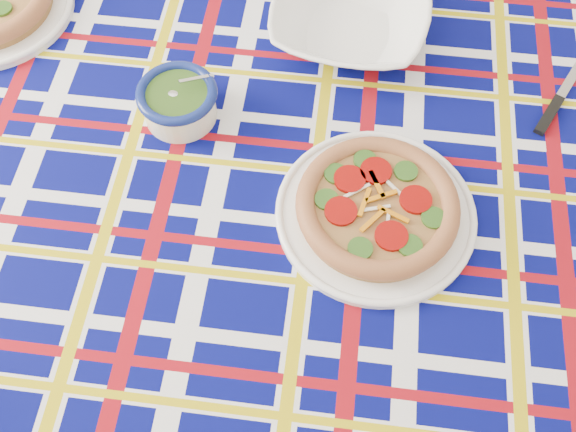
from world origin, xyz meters
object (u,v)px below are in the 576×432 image
(main_focaccia_plate, at_px, (377,206))
(pesto_bowl, at_px, (178,100))
(dining_table, at_px, (266,217))
(serving_bowl, at_px, (350,20))

(main_focaccia_plate, xyz_separation_m, pesto_bowl, (-0.39, 0.11, 0.01))
(dining_table, relative_size, main_focaccia_plate, 5.50)
(serving_bowl, bearing_deg, pesto_bowl, -130.85)
(dining_table, distance_m, main_focaccia_plate, 0.23)
(dining_table, xyz_separation_m, serving_bowl, (0.05, 0.40, 0.12))
(main_focaccia_plate, distance_m, pesto_bowl, 0.41)
(main_focaccia_plate, relative_size, serving_bowl, 1.13)
(main_focaccia_plate, height_order, pesto_bowl, pesto_bowl)
(serving_bowl, bearing_deg, dining_table, -97.13)
(dining_table, distance_m, pesto_bowl, 0.26)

